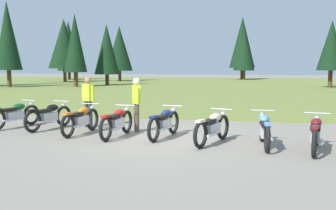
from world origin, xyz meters
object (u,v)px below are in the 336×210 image
object	(u,v)px
motorcycle_orange	(81,119)
motorcycle_black	(49,116)
rider_in_hivis_vest	(136,101)
motorcycle_sky_blue	(264,130)
rider_with_back_turned	(88,99)
motorcycle_maroon	(316,133)
motorcycle_red	(117,122)
motorcycle_navy	(164,123)
motorcycle_cream	(213,127)
motorcycle_british_green	(15,115)

from	to	relation	value
motorcycle_orange	motorcycle_black	bearing A→B (deg)	155.75
motorcycle_orange	rider_in_hivis_vest	xyz separation A→B (m)	(1.54, 0.69, 0.51)
motorcycle_sky_blue	rider_with_back_turned	distance (m)	5.99
motorcycle_sky_blue	rider_in_hivis_vest	xyz separation A→B (m)	(-3.79, 1.56, 0.51)
motorcycle_orange	motorcycle_maroon	size ratio (longest dim) A/B	1.01
motorcycle_red	motorcycle_navy	world-z (taller)	same
motorcycle_sky_blue	rider_in_hivis_vest	world-z (taller)	rider_in_hivis_vest
motorcycle_red	motorcycle_cream	distance (m)	2.81
motorcycle_british_green	rider_with_back_turned	world-z (taller)	rider_with_back_turned
motorcycle_orange	motorcycle_sky_blue	distance (m)	5.40
motorcycle_orange	motorcycle_navy	distance (m)	2.60
motorcycle_maroon	motorcycle_orange	bearing A→B (deg)	169.40
motorcycle_british_green	motorcycle_sky_blue	size ratio (longest dim) A/B	0.96
motorcycle_black	motorcycle_maroon	size ratio (longest dim) A/B	0.99
motorcycle_navy	motorcycle_maroon	bearing A→B (deg)	-15.23
motorcycle_cream	rider_in_hivis_vest	bearing A→B (deg)	149.97
motorcycle_orange	motorcycle_red	bearing A→B (deg)	-13.39
motorcycle_navy	rider_with_back_turned	world-z (taller)	rider_with_back_turned
motorcycle_red	rider_in_hivis_vest	xyz separation A→B (m)	(0.31, 0.98, 0.51)
motorcycle_black	motorcycle_orange	size ratio (longest dim) A/B	0.98
motorcycle_red	motorcycle_sky_blue	xyz separation A→B (m)	(4.10, -0.58, 0.00)
motorcycle_black	rider_with_back_turned	distance (m)	1.36
motorcycle_orange	motorcycle_navy	bearing A→B (deg)	-3.36
motorcycle_sky_blue	motorcycle_navy	bearing A→B (deg)	165.23
motorcycle_orange	rider_in_hivis_vest	distance (m)	1.76
motorcycle_sky_blue	motorcycle_maroon	bearing A→B (deg)	-16.28
motorcycle_british_green	motorcycle_sky_blue	distance (m)	8.09
motorcycle_red	motorcycle_sky_blue	size ratio (longest dim) A/B	1.00
rider_with_back_turned	motorcycle_british_green	bearing A→B (deg)	-167.06
motorcycle_navy	motorcycle_cream	size ratio (longest dim) A/B	1.03
motorcycle_maroon	motorcycle_black	bearing A→B (deg)	166.91
motorcycle_maroon	rider_with_back_turned	bearing A→B (deg)	160.12
motorcycle_british_green	motorcycle_sky_blue	world-z (taller)	same
motorcycle_sky_blue	motorcycle_orange	bearing A→B (deg)	170.69
rider_in_hivis_vest	rider_with_back_turned	xyz separation A→B (m)	(-1.80, 0.54, 0.00)
motorcycle_maroon	rider_in_hivis_vest	xyz separation A→B (m)	(-4.96, 1.91, 0.51)
motorcycle_cream	motorcycle_maroon	xyz separation A→B (m)	(2.50, -0.48, 0.00)
motorcycle_orange	motorcycle_maroon	world-z (taller)	same
rider_with_back_turned	rider_in_hivis_vest	bearing A→B (deg)	-16.68
motorcycle_black	motorcycle_red	size ratio (longest dim) A/B	0.98
motorcycle_black	rider_with_back_turned	size ratio (longest dim) A/B	1.23
motorcycle_sky_blue	rider_with_back_turned	world-z (taller)	rider_with_back_turned
motorcycle_black	motorcycle_navy	size ratio (longest dim) A/B	0.99
motorcycle_cream	motorcycle_sky_blue	world-z (taller)	same
motorcycle_maroon	rider_with_back_turned	world-z (taller)	rider_with_back_turned
motorcycle_cream	motorcycle_maroon	world-z (taller)	same
motorcycle_navy	motorcycle_cream	world-z (taller)	same
motorcycle_red	motorcycle_sky_blue	distance (m)	4.14
motorcycle_black	rider_with_back_turned	world-z (taller)	rider_with_back_turned
motorcycle_red	rider_in_hivis_vest	bearing A→B (deg)	72.44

